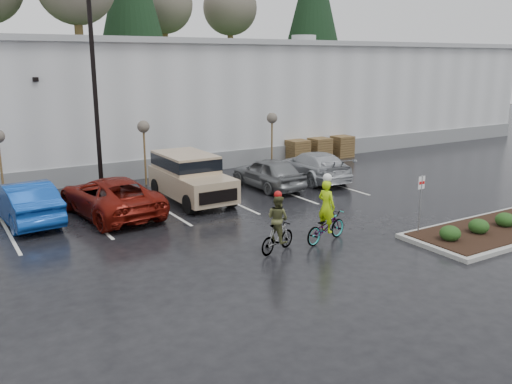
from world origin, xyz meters
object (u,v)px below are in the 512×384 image
fire_lane_sign (420,198)px  suv_tan (191,178)px  lamppost (93,69)px  pallet_stack_a (297,151)px  car_red (110,196)px  car_grey (268,173)px  pallet_stack_b (319,149)px  sapling_east (272,121)px  car_blue (25,202)px  cyclist_olive (278,229)px  sapling_mid (144,130)px  cyclist_hivis (326,221)px  pallet_stack_c (342,146)px  car_far_silver (313,166)px

fire_lane_sign → suv_tan: bearing=118.6°
lamppost → pallet_stack_a: (12.50, 2.00, -5.01)m
fire_lane_sign → car_red: size_ratio=0.39×
suv_tan → car_grey: 4.23m
pallet_stack_a → pallet_stack_b: (1.70, 0.00, 0.00)m
sapling_east → car_blue: (-13.69, -3.68, -1.92)m
pallet_stack_b → cyclist_olive: cyclist_olive is taller
sapling_mid → cyclist_olive: (0.19, -11.50, -1.97)m
car_grey → cyclist_hivis: bearing=69.8°
car_grey → cyclist_olive: size_ratio=2.17×
pallet_stack_c → pallet_stack_a: bearing=180.0°
cyclist_hivis → sapling_mid: bearing=-2.9°
lamppost → car_grey: lamppost is taller
pallet_stack_c → suv_tan: suv_tan is taller
suv_tan → cyclist_hivis: size_ratio=2.13×
suv_tan → cyclist_hivis: cyclist_hivis is taller
car_far_silver → cyclist_olive: size_ratio=2.52×
cyclist_hivis → car_far_silver: bearing=-48.6°
suv_tan → cyclist_olive: suv_tan is taller
suv_tan → car_grey: size_ratio=1.15×
pallet_stack_a → pallet_stack_c: 3.50m
cyclist_hivis → fire_lane_sign: bearing=-126.3°
lamppost → fire_lane_sign: size_ratio=4.19×
sapling_mid → pallet_stack_c: bearing=4.2°
sapling_east → fire_lane_sign: bearing=-99.8°
pallet_stack_a → fire_lane_sign: fire_lane_sign is taller
pallet_stack_c → cyclist_olive: bearing=-136.8°
sapling_east → suv_tan: size_ratio=0.63×
lamppost → pallet_stack_b: 15.19m
car_blue → cyclist_olive: bearing=124.6°
lamppost → pallet_stack_b: bearing=8.0°
sapling_mid → pallet_stack_c: 13.69m
lamppost → pallet_stack_a: 13.61m
car_blue → suv_tan: (6.77, -0.45, 0.22)m
fire_lane_sign → car_red: 11.87m
sapling_mid → pallet_stack_b: 11.92m
fire_lane_sign → cyclist_olive: size_ratio=1.08×
car_far_silver → suv_tan: bearing=11.9°
car_blue → car_grey: 10.98m
lamppost → car_blue: 6.68m
car_blue → car_red: 3.15m
lamppost → cyclist_olive: lamppost is taller
car_red → suv_tan: suv_tan is taller
lamppost → sapling_east: bearing=5.7°
sapling_mid → pallet_stack_a: sapling_mid is taller
suv_tan → cyclist_hivis: (1.60, -7.36, -0.29)m
sapling_east → cyclist_hivis: sapling_east is taller
pallet_stack_a → car_blue: size_ratio=0.28×
sapling_mid → cyclist_hivis: (2.18, -11.50, -1.99)m
lamppost → pallet_stack_c: bearing=7.1°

